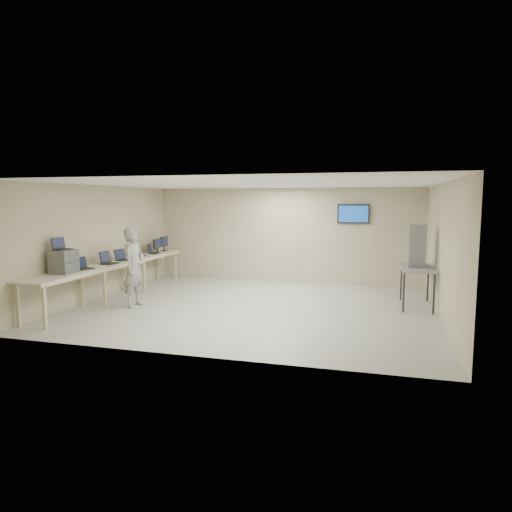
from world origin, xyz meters
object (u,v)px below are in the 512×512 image
(workbench, at_px, (115,265))
(equipment_box, at_px, (64,262))
(soldier, at_px, (134,267))
(side_table, at_px, (417,270))

(workbench, relative_size, equipment_box, 12.07)
(workbench, relative_size, soldier, 3.29)
(equipment_box, bearing_deg, side_table, 21.22)
(soldier, bearing_deg, workbench, 54.52)
(equipment_box, relative_size, soldier, 0.27)
(workbench, xyz_separation_m, soldier, (0.94, -0.69, 0.09))
(equipment_box, height_order, soldier, soldier)
(soldier, bearing_deg, side_table, -74.05)
(soldier, relative_size, side_table, 1.19)
(workbench, distance_m, soldier, 1.17)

